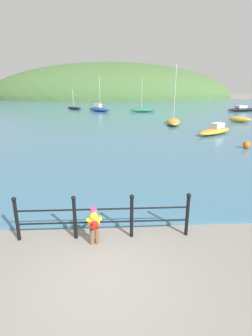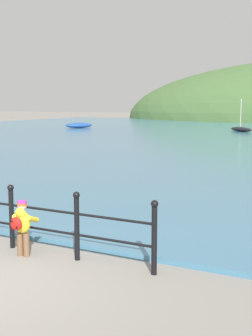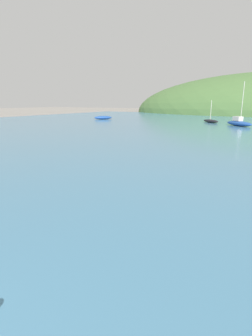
# 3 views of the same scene
# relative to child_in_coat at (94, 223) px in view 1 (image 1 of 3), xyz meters

# --- Properties ---
(ground_plane) EXTENTS (200.00, 200.00, 0.00)m
(ground_plane) POSITION_rel_child_in_coat_xyz_m (0.26, -1.20, -0.61)
(ground_plane) COLOR gray
(water) EXTENTS (80.00, 60.00, 0.10)m
(water) POSITION_rel_child_in_coat_xyz_m (0.26, 30.80, -0.56)
(water) COLOR teal
(water) RESTS_ON ground
(far_hillside) EXTENTS (66.34, 36.49, 18.56)m
(far_hillside) POSITION_rel_child_in_coat_xyz_m (0.26, 69.17, -0.61)
(far_hillside) COLOR #476B38
(far_hillside) RESTS_ON ground
(iron_railing) EXTENTS (4.52, 0.12, 1.21)m
(iron_railing) POSITION_rel_child_in_coat_xyz_m (0.22, 0.30, 0.04)
(iron_railing) COLOR black
(iron_railing) RESTS_ON ground
(child_in_coat) EXTENTS (0.41, 0.55, 1.00)m
(child_in_coat) POSITION_rel_child_in_coat_xyz_m (0.00, 0.00, 0.00)
(child_in_coat) COLOR brown
(child_in_coat) RESTS_ON ground
(boat_white_sailboat) EXTENTS (2.05, 4.65, 5.47)m
(boat_white_sailboat) POSITION_rel_child_in_coat_xyz_m (6.47, 19.61, -0.23)
(boat_white_sailboat) COLOR gold
(boat_white_sailboat) RESTS_ON water
(boat_twin_mast) EXTENTS (3.84, 3.36, 0.84)m
(boat_twin_mast) POSITION_rel_child_in_coat_xyz_m (8.53, 14.21, -0.23)
(boat_twin_mast) COLOR gold
(boat_twin_mast) RESTS_ON water
(boat_blue_hull) EXTENTS (3.61, 3.47, 4.82)m
(boat_blue_hull) POSITION_rel_child_in_coat_xyz_m (-1.30, 32.13, -0.15)
(boat_blue_hull) COLOR #1E4793
(boat_blue_hull) RESTS_ON water
(boat_far_right) EXTENTS (5.39, 3.16, 0.77)m
(boat_far_right) POSITION_rel_child_in_coat_xyz_m (19.34, 31.75, -0.26)
(boat_far_right) COLOR black
(boat_far_right) RESTS_ON water
(boat_red_dinghy) EXTENTS (3.70, 1.26, 4.50)m
(boat_red_dinghy) POSITION_rel_child_in_coat_xyz_m (4.80, 30.98, -0.22)
(boat_red_dinghy) COLOR #287551
(boat_red_dinghy) RESTS_ON water
(boat_mid_harbor) EXTENTS (2.20, 1.90, 0.59)m
(boat_mid_harbor) POSITION_rel_child_in_coat_xyz_m (13.52, 20.46, -0.21)
(boat_mid_harbor) COLOR gold
(boat_mid_harbor) RESTS_ON water
(boat_far_left) EXTENTS (2.81, 2.72, 2.85)m
(boat_far_left) POSITION_rel_child_in_coat_xyz_m (-5.23, 35.43, -0.29)
(boat_far_left) COLOR black
(boat_far_left) RESTS_ON water
(mooring_buoy) EXTENTS (0.46, 0.46, 0.46)m
(mooring_buoy) POSITION_rel_child_in_coat_xyz_m (8.65, 9.41, -0.28)
(mooring_buoy) COLOR orange
(mooring_buoy) RESTS_ON water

